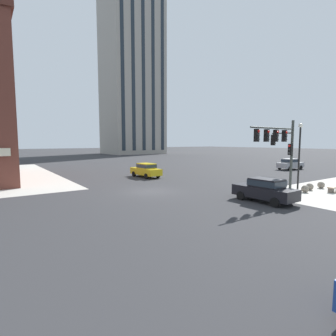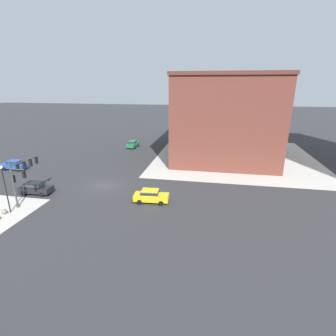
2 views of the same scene
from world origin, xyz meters
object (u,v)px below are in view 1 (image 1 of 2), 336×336
Objects in this scene: street_lamp_corner_near at (299,150)px; car_main_northbound_far at (265,189)px; car_main_northbound_near at (290,164)px; traffic_signal_main at (280,146)px; car_main_southbound_near at (146,170)px; bollard_sphere_curb_b at (310,187)px; bench_near_signal at (335,188)px; bollard_sphere_curb_c at (321,185)px; bollard_sphere_curb_a at (305,189)px.

street_lamp_corner_near is 6.01m from car_main_northbound_far.
car_main_northbound_near is 24.98m from car_main_northbound_far.
car_main_northbound_near is (19.57, 10.60, -3.01)m from traffic_signal_main.
car_main_northbound_near is 23.17m from car_main_southbound_near.
bollard_sphere_curb_b is 17.44m from car_main_southbound_near.
car_main_northbound_near is at bearing 41.20° from bench_near_signal.
car_main_southbound_near is (-3.05, 15.57, -3.01)m from traffic_signal_main.
street_lamp_corner_near is at bearing 178.42° from bollard_sphere_curb_b.
bollard_sphere_curb_c is (6.31, -0.24, -3.61)m from traffic_signal_main.
car_main_northbound_near reaches higher than bollard_sphere_curb_a.
bollard_sphere_curb_b is 18.50m from car_main_northbound_near.
car_main_northbound_far is at bearing -88.83° from car_main_southbound_near.
traffic_signal_main is 2.65m from street_lamp_corner_near.
street_lamp_corner_near is (-2.77, 1.73, 3.27)m from bench_near_signal.
bench_near_signal is at bearing -120.12° from bollard_sphere_curb_c.
bench_near_signal is (0.88, -1.68, 0.02)m from bollard_sphere_curb_b.
bench_near_signal is at bearing -62.36° from bollard_sphere_curb_b.
car_main_southbound_near is at bearing 111.04° from bollard_sphere_curb_a.
street_lamp_corner_near is at bearing 141.05° from bollard_sphere_curb_a.
traffic_signal_main is at bearing 178.33° from street_lamp_corner_near.
traffic_signal_main is 9.60× the size of bollard_sphere_curb_b.
car_main_northbound_far is at bearing -177.27° from bollard_sphere_curb_c.
car_main_northbound_near is (16.46, 11.07, 0.61)m from bollard_sphere_curb_a.
bollard_sphere_curb_b is at bearing -1.63° from traffic_signal_main.
traffic_signal_main is 4.11m from car_main_northbound_far.
bench_near_signal is at bearing -18.53° from traffic_signal_main.
street_lamp_corner_near is at bearing 6.34° from car_main_northbound_far.
car_main_northbound_near is 1.00× the size of car_main_southbound_near.
traffic_signal_main is at bearing 13.86° from car_main_northbound_far.
bollard_sphere_curb_c is 17.14m from car_main_northbound_near.
bollard_sphere_curb_b is 1.80m from bollard_sphere_curb_c.
traffic_signal_main is at bearing 161.47° from bench_near_signal.
bollard_sphere_curb_b is 0.14× the size of car_main_southbound_near.
car_main_northbound_far is at bearing -178.00° from bollard_sphere_curb_a.
bollard_sphere_curb_c is 1.82m from bench_near_signal.
bollard_sphere_curb_c is at bearing 2.73° from car_main_northbound_far.
bollard_sphere_curb_c reaches higher than bench_near_signal.
bollard_sphere_curb_c is at bearing -59.36° from car_main_southbound_near.
car_main_northbound_far is (-5.84, -0.20, 0.61)m from bollard_sphere_curb_a.
bollard_sphere_curb_b and bollard_sphere_curb_c have the same top height.
bollard_sphere_curb_b is at bearing 13.53° from bollard_sphere_curb_a.
traffic_signal_main is 5.79m from bollard_sphere_curb_b.
car_main_southbound_near is (-5.68, 15.64, -2.67)m from street_lamp_corner_near.
car_main_northbound_far is (-9.03, -0.43, 0.61)m from bollard_sphere_curb_c.
bollard_sphere_curb_a is 1.00× the size of bollard_sphere_curb_c.
bench_near_signal is (-0.91, -1.57, 0.02)m from bollard_sphere_curb_c.
street_lamp_corner_near reaches higher than bollard_sphere_curb_a.
bench_near_signal is (2.29, -1.34, 0.02)m from bollard_sphere_curb_a.
car_main_southbound_near is at bearing 167.61° from car_main_northbound_near.
bollard_sphere_curb_a is at bearing 2.00° from car_main_northbound_far.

